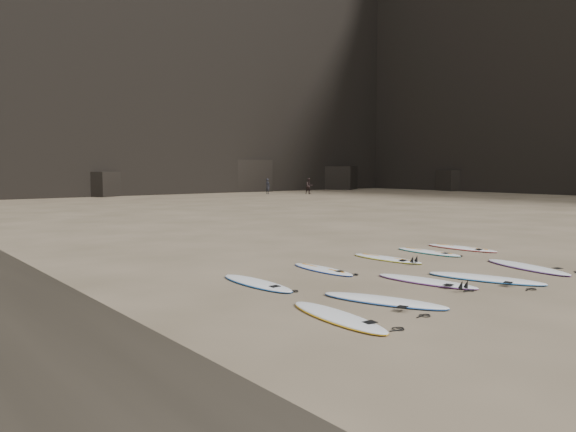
% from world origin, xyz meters
% --- Properties ---
extents(ground, '(240.00, 240.00, 0.00)m').
position_xyz_m(ground, '(0.00, 0.00, 0.00)').
color(ground, '#897559').
rests_on(ground, ground).
extents(headland, '(170.00, 101.00, 63.47)m').
position_xyz_m(headland, '(23.84, 48.78, 21.02)').
color(headland, black).
rests_on(headland, ground).
extents(surfboard_0, '(0.87, 2.62, 0.09)m').
position_xyz_m(surfboard_0, '(-4.12, -0.73, 0.05)').
color(surfboard_0, white).
rests_on(surfboard_0, ground).
extents(surfboard_1, '(1.52, 2.68, 0.09)m').
position_xyz_m(surfboard_1, '(-2.57, -0.42, 0.05)').
color(surfboard_1, white).
rests_on(surfboard_1, ground).
extents(surfboard_2, '(1.02, 2.61, 0.09)m').
position_xyz_m(surfboard_2, '(-0.34, 0.28, 0.05)').
color(surfboard_2, white).
rests_on(surfboard_2, ground).
extents(surfboard_3, '(1.51, 2.83, 0.10)m').
position_xyz_m(surfboard_3, '(1.03, -0.39, 0.05)').
color(surfboard_3, white).
rests_on(surfboard_3, ground).
extents(surfboard_4, '(1.27, 2.78, 0.10)m').
position_xyz_m(surfboard_4, '(3.28, -0.20, 0.05)').
color(surfboard_4, white).
rests_on(surfboard_4, ground).
extents(surfboard_5, '(0.63, 2.51, 0.09)m').
position_xyz_m(surfboard_5, '(-3.57, 2.55, 0.05)').
color(surfboard_5, white).
rests_on(surfboard_5, ground).
extents(surfboard_6, '(0.59, 2.24, 0.08)m').
position_xyz_m(surfboard_6, '(-1.20, 2.94, 0.04)').
color(surfboard_6, white).
rests_on(surfboard_6, ground).
extents(surfboard_7, '(0.76, 2.42, 0.09)m').
position_xyz_m(surfboard_7, '(1.43, 3.08, 0.04)').
color(surfboard_7, white).
rests_on(surfboard_7, ground).
extents(surfboard_8, '(0.60, 2.34, 0.08)m').
position_xyz_m(surfboard_8, '(3.43, 3.14, 0.04)').
color(surfboard_8, white).
rests_on(surfboard_8, ground).
extents(surfboard_9, '(0.80, 2.53, 0.09)m').
position_xyz_m(surfboard_9, '(5.00, 3.00, 0.04)').
color(surfboard_9, white).
rests_on(surfboard_9, ground).
extents(person_a, '(0.43, 0.61, 1.60)m').
position_xyz_m(person_a, '(23.34, 38.87, 0.80)').
color(person_a, black).
rests_on(person_a, ground).
extents(person_b, '(0.95, 0.83, 1.65)m').
position_xyz_m(person_b, '(26.58, 36.08, 0.83)').
color(person_b, black).
rests_on(person_b, ground).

